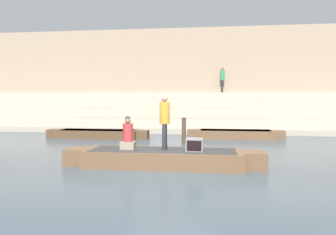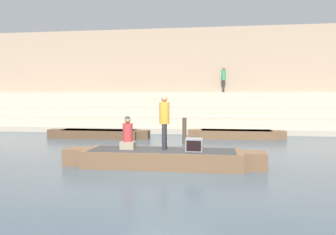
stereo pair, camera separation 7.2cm
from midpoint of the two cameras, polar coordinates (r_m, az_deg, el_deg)
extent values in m
plane|color=#3D4C56|center=(9.24, -0.33, -9.43)|extent=(120.00, 120.00, 0.00)
cube|color=tan|center=(20.85, 4.14, -1.82)|extent=(36.00, 4.73, 0.30)
cube|color=#B2A28D|center=(21.12, 4.19, -0.93)|extent=(36.00, 4.14, 0.30)
cube|color=tan|center=(21.39, 4.24, -0.05)|extent=(36.00, 3.55, 0.30)
cube|color=#B2A28D|center=(21.67, 4.29, 0.80)|extent=(36.00, 2.96, 0.30)
cube|color=tan|center=(21.96, 4.34, 1.62)|extent=(36.00, 2.36, 0.30)
cube|color=#B2A28D|center=(22.24, 4.38, 2.43)|extent=(36.00, 1.77, 0.30)
cube|color=tan|center=(22.54, 4.43, 3.22)|extent=(36.00, 1.18, 0.30)
cube|color=#B2A28D|center=(22.83, 4.47, 3.98)|extent=(36.00, 0.59, 0.30)
cube|color=tan|center=(23.77, 4.61, 6.85)|extent=(34.20, 1.20, 6.96)
cube|color=brown|center=(23.17, 4.49, -0.93)|extent=(34.20, 0.12, 0.60)
cube|color=brown|center=(9.88, -1.14, -7.10)|extent=(4.70, 1.39, 0.50)
cube|color=#2D2D2D|center=(9.84, -1.14, -5.80)|extent=(4.33, 1.29, 0.05)
cube|color=brown|center=(9.84, 14.61, -7.25)|extent=(0.66, 0.76, 0.50)
cube|color=brown|center=(10.61, -15.69, -6.49)|extent=(0.66, 0.76, 0.50)
cylinder|color=olive|center=(10.75, -4.23, -5.43)|extent=(2.37, 0.04, 0.04)
cylinder|color=#28282D|center=(9.95, -0.73, -3.29)|extent=(0.13, 0.13, 0.78)
cylinder|color=#28282D|center=(9.79, -0.87, -3.40)|extent=(0.13, 0.13, 0.78)
cylinder|color=orange|center=(9.81, -0.81, 0.79)|extent=(0.30, 0.30, 0.65)
sphere|color=#8C664C|center=(9.80, -0.81, 3.23)|extent=(0.18, 0.18, 0.18)
cube|color=gray|center=(10.05, -7.19, -4.83)|extent=(0.43, 0.33, 0.23)
cylinder|color=#B23333|center=(10.00, -7.20, -2.63)|extent=(0.30, 0.30, 0.55)
sphere|color=#8C664C|center=(9.97, -7.22, -0.52)|extent=(0.18, 0.18, 0.18)
sphere|color=#333338|center=(9.97, -7.22, -0.15)|extent=(0.16, 0.16, 0.16)
cube|color=slate|center=(9.62, 4.42, -4.74)|extent=(0.50, 0.43, 0.37)
cube|color=black|center=(9.41, 4.35, -4.93)|extent=(0.42, 0.02, 0.29)
cube|color=brown|center=(17.13, -12.29, -2.83)|extent=(4.13, 1.17, 0.43)
cube|color=beige|center=(17.11, -12.30, -2.20)|extent=(3.80, 1.07, 0.05)
cube|color=brown|center=(16.48, -4.57, -3.01)|extent=(0.58, 0.65, 0.43)
cube|color=brown|center=(18.06, -19.33, -2.63)|extent=(0.58, 0.65, 0.43)
cube|color=brown|center=(17.00, 11.50, -2.87)|extent=(3.79, 1.17, 0.43)
cube|color=beige|center=(16.98, 11.51, -2.24)|extent=(3.49, 1.07, 0.05)
cube|color=brown|center=(17.28, 18.68, -2.88)|extent=(0.53, 0.65, 0.43)
cube|color=brown|center=(16.98, 4.21, -2.81)|extent=(0.53, 0.65, 0.43)
cylinder|color=#473828|center=(14.66, 2.64, -2.33)|extent=(0.19, 0.19, 1.18)
cylinder|color=#28282D|center=(22.91, 9.34, 5.37)|extent=(0.13, 0.13, 0.84)
cylinder|color=#28282D|center=(22.74, 9.36, 5.39)|extent=(0.13, 0.13, 0.84)
cylinder|color=#338456|center=(22.86, 9.37, 7.30)|extent=(0.30, 0.30, 0.70)
sphere|color=#8C664C|center=(22.90, 9.38, 8.42)|extent=(0.20, 0.20, 0.20)
camera|label=1|loc=(0.04, -90.19, -0.01)|focal=35.00mm
camera|label=2|loc=(0.04, 89.81, 0.01)|focal=35.00mm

